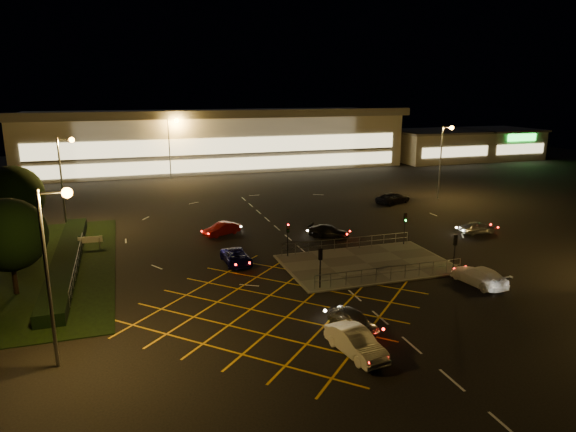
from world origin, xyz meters
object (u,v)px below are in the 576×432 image
object	(u,v)px
signal_ne	(405,222)
car_far_dkgrey	(329,231)
signal_sw	(320,260)
signal_nw	(288,232)
signal_se	(455,245)
car_right_silver	(477,227)
car_near_silver	(353,320)
car_queue_white	(356,342)
car_left_blue	(236,257)
car_east_grey	(393,198)
car_circ_red	(222,229)
car_approach_white	(479,276)

from	to	relation	value
signal_ne	car_far_dkgrey	xyz separation A→B (m)	(-5.96, 4.89, -1.75)
signal_sw	signal_nw	bearing A→B (deg)	-90.00
signal_se	car_right_silver	bearing A→B (deg)	-135.87
signal_ne	car_right_silver	xyz separation A→B (m)	(9.57, 1.30, -1.70)
car_near_silver	car_queue_white	world-z (taller)	car_queue_white
car_near_silver	car_left_blue	world-z (taller)	car_near_silver
signal_se	car_queue_white	world-z (taller)	signal_se
signal_nw	car_left_blue	distance (m)	5.16
car_left_blue	car_queue_white	bearing A→B (deg)	-82.26
car_near_silver	car_east_grey	xyz separation A→B (m)	(20.94, 32.13, 0.06)
car_near_silver	car_queue_white	xyz separation A→B (m)	(-1.19, -2.93, 0.10)
car_circ_red	car_approach_white	distance (m)	26.02
car_east_grey	signal_sw	bearing A→B (deg)	120.21
signal_nw	car_east_grey	xyz separation A→B (m)	(20.45, 17.14, -1.65)
signal_sw	car_far_dkgrey	bearing A→B (deg)	-115.14
signal_se	car_circ_red	xyz separation A→B (m)	(-16.34, 17.07, -1.70)
car_east_grey	car_near_silver	bearing A→B (deg)	126.25
signal_ne	car_circ_red	size ratio (longest dim) A/B	0.78
car_east_grey	car_approach_white	xyz separation A→B (m)	(-8.23, -28.14, 0.01)
car_east_grey	signal_se	bearing A→B (deg)	140.77
signal_sw	signal_ne	xyz separation A→B (m)	(12.00, 7.99, 0.00)
signal_nw	car_approach_white	distance (m)	16.51
signal_sw	car_far_dkgrey	xyz separation A→B (m)	(6.04, 12.88, -1.75)
signal_se	car_east_grey	xyz separation A→B (m)	(8.45, 25.13, -1.65)
car_far_dkgrey	car_east_grey	distance (m)	18.91
car_east_grey	car_left_blue	bearing A→B (deg)	103.95
car_circ_red	car_east_grey	bearing A→B (deg)	82.46
signal_nw	car_left_blue	size ratio (longest dim) A/B	0.70
signal_se	car_right_silver	distance (m)	13.44
signal_ne	car_far_dkgrey	world-z (taller)	signal_ne
signal_ne	car_queue_white	xyz separation A→B (m)	(-13.69, -17.92, -1.62)
signal_nw	car_far_dkgrey	size ratio (longest dim) A/B	0.74
signal_nw	car_near_silver	world-z (taller)	signal_nw
car_circ_red	car_approach_white	size ratio (longest dim) A/B	0.81
car_left_blue	signal_se	bearing A→B (deg)	-26.94
car_right_silver	car_queue_white	bearing A→B (deg)	132.70
signal_sw	car_right_silver	size ratio (longest dim) A/B	0.81
signal_se	car_circ_red	distance (m)	23.69
signal_sw	signal_ne	size ratio (longest dim) A/B	1.00
car_circ_red	car_east_grey	xyz separation A→B (m)	(24.79, 8.06, 0.05)
signal_ne	car_circ_red	xyz separation A→B (m)	(-16.34, 9.08, -1.70)
signal_sw	car_queue_white	size ratio (longest dim) A/B	0.69
signal_sw	car_circ_red	world-z (taller)	signal_sw
car_near_silver	car_far_dkgrey	bearing A→B (deg)	55.21
car_right_silver	car_east_grey	distance (m)	15.89
car_far_dkgrey	car_east_grey	world-z (taller)	car_east_grey
car_queue_white	car_east_grey	world-z (taller)	car_queue_white
car_circ_red	signal_se	bearing A→B (deg)	18.20
car_left_blue	car_circ_red	world-z (taller)	car_circ_red
signal_se	car_east_grey	world-z (taller)	signal_se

